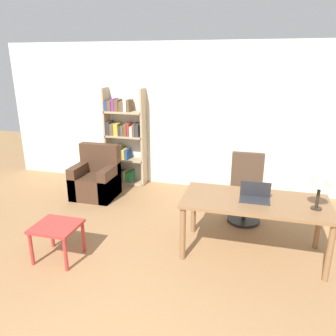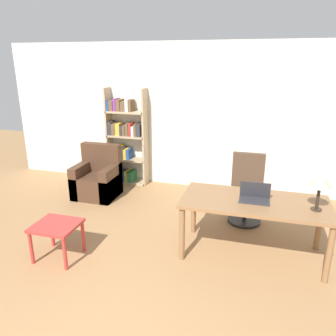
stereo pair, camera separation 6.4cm
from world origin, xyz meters
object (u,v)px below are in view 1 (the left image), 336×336
object	(u,v)px
armchair	(96,180)
bookshelf	(123,141)
laptop	(255,196)
side_table_blue	(57,231)
table_lamp	(320,181)
office_chair	(246,191)
desk	(255,207)

from	to	relation	value
armchair	bookshelf	distance (m)	1.00
laptop	side_table_blue	world-z (taller)	laptop
table_lamp	bookshelf	distance (m)	3.85
table_lamp	side_table_blue	size ratio (longest dim) A/B	0.80
side_table_blue	bookshelf	world-z (taller)	bookshelf
table_lamp	side_table_blue	bearing A→B (deg)	-167.55
laptop	office_chair	world-z (taller)	office_chair
office_chair	table_lamp	bearing A→B (deg)	-51.58
table_lamp	bookshelf	xyz separation A→B (m)	(-3.24, 2.07, -0.21)
desk	armchair	world-z (taller)	armchair
table_lamp	bookshelf	size ratio (longest dim) A/B	0.23
table_lamp	office_chair	world-z (taller)	table_lamp
laptop	armchair	xyz separation A→B (m)	(-2.76, 1.19, -0.49)
armchair	side_table_blue	bearing A→B (deg)	-76.85
office_chair	bookshelf	size ratio (longest dim) A/B	0.55
desk	armchair	bearing A→B (deg)	156.78
side_table_blue	office_chair	bearing A→B (deg)	37.70
laptop	side_table_blue	size ratio (longest dim) A/B	0.68
office_chair	side_table_blue	world-z (taller)	office_chair
desk	armchair	xyz separation A→B (m)	(-2.78, 1.19, -0.34)
laptop	armchair	bearing A→B (deg)	156.73
laptop	table_lamp	world-z (taller)	table_lamp
office_chair	desk	bearing A→B (deg)	-81.90
desk	side_table_blue	world-z (taller)	desk
laptop	table_lamp	distance (m)	0.75
table_lamp	bookshelf	world-z (taller)	bookshelf
laptop	armchair	world-z (taller)	laptop
office_chair	laptop	bearing A→B (deg)	-82.53
desk	side_table_blue	size ratio (longest dim) A/B	3.33
table_lamp	office_chair	xyz separation A→B (m)	(-0.82, 1.03, -0.61)
office_chair	armchair	size ratio (longest dim) A/B	1.12
desk	office_chair	size ratio (longest dim) A/B	1.70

